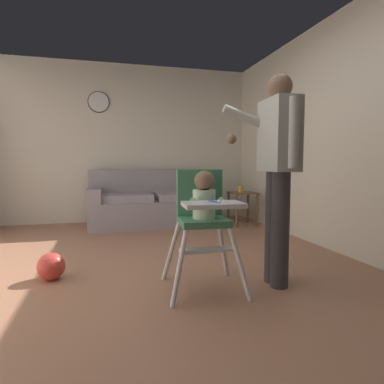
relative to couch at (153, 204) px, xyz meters
name	(u,v)px	position (x,y,z in m)	size (l,w,h in m)	color
ground	(150,285)	(-0.39, -2.47, -0.38)	(5.78, 7.52, 0.10)	#A36E51
wall_far	(125,144)	(-0.39, 0.52, 0.96)	(4.98, 0.06, 2.59)	beige
wall_right	(345,132)	(1.73, -2.17, 0.96)	(0.06, 6.52, 2.59)	beige
couch	(153,204)	(0.00, 0.00, 0.00)	(1.96, 0.86, 0.86)	gray
high_chair	(203,208)	(-0.02, -2.78, 0.31)	(0.65, 0.76, 0.93)	silver
adult_standing	(277,168)	(0.57, -2.83, 0.61)	(0.51, 0.52, 1.65)	#343235
toy_ball	(51,266)	(-1.19, -2.26, -0.22)	(0.23, 0.23, 0.23)	#D13D33
side_table	(243,201)	(1.35, -0.39, 0.05)	(0.40, 0.40, 0.52)	brown
sippy_cup	(240,189)	(1.30, -0.39, 0.24)	(0.07, 0.07, 0.10)	gold
wall_clock	(99,102)	(-0.80, 0.48, 1.62)	(0.34, 0.04, 0.34)	white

